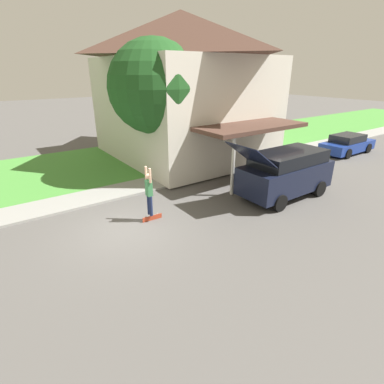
{
  "coord_description": "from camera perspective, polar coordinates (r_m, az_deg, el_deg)",
  "views": [
    {
      "loc": [
        9.49,
        -3.72,
        5.51
      ],
      "look_at": [
        0.54,
        2.59,
        1.03
      ],
      "focal_mm": 28.0,
      "sensor_mm": 36.0,
      "label": 1
    }
  ],
  "objects": [
    {
      "name": "sidewalk",
      "position": [
        17.2,
        1.32,
        3.71
      ],
      "size": [
        1.8,
        80.0,
        0.1
      ],
      "color": "gray",
      "rests_on": "ground_plane"
    },
    {
      "name": "suv_parked",
      "position": [
        14.33,
        17.42,
        3.57
      ],
      "size": [
        2.12,
        5.27,
        2.84
      ],
      "color": "black",
      "rests_on": "ground_plane"
    },
    {
      "name": "lawn",
      "position": [
        20.75,
        -5.97,
        6.81
      ],
      "size": [
        10.0,
        80.0,
        0.08
      ],
      "color": "#478E38",
      "rests_on": "ground_plane"
    },
    {
      "name": "ground_plane",
      "position": [
        11.59,
        -12.2,
        -6.71
      ],
      "size": [
        120.0,
        120.0,
        0.0
      ],
      "primitive_type": "plane",
      "color": "#54514F"
    },
    {
      "name": "skateboarder",
      "position": [
        11.43,
        -8.18,
        0.19
      ],
      "size": [
        0.41,
        0.22,
        1.94
      ],
      "color": "#192347",
      "rests_on": "ground_plane"
    },
    {
      "name": "lawn_tree_near",
      "position": [
        15.95,
        -7.19,
        19.14
      ],
      "size": [
        4.64,
        4.64,
        6.95
      ],
      "color": "brown",
      "rests_on": "lawn"
    },
    {
      "name": "house",
      "position": [
        20.26,
        -1.99,
        19.61
      ],
      "size": [
        13.11,
        9.12,
        8.72
      ],
      "color": "beige",
      "rests_on": "lawn"
    },
    {
      "name": "skateboard",
      "position": [
        11.95,
        -7.59,
        -4.88
      ],
      "size": [
        0.13,
        0.83,
        0.24
      ],
      "color": "#B73D23",
      "rests_on": "ground_plane"
    },
    {
      "name": "car_down_street",
      "position": [
        24.06,
        27.47,
        8.08
      ],
      "size": [
        1.88,
        4.44,
        1.34
      ],
      "color": "navy",
      "rests_on": "ground_plane"
    }
  ]
}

